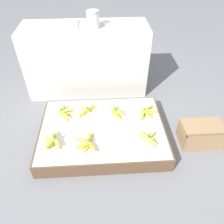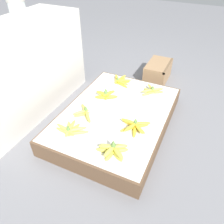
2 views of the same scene
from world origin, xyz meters
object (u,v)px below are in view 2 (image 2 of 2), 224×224
(wooden_crate, at_px, (158,72))
(banana_bunch_front_midleft, at_px, (135,126))
(banana_bunch_middle_midleft, at_px, (85,112))
(glass_jar, at_px, (18,11))
(banana_bunch_middle_midright, at_px, (106,95))
(banana_bunch_middle_right, at_px, (120,81))
(banana_bunch_front_right, at_px, (152,90))
(banana_bunch_front_left, at_px, (113,150))
(banana_bunch_middle_left, at_px, (71,130))

(wooden_crate, relative_size, banana_bunch_front_midleft, 1.65)
(banana_bunch_middle_midleft, distance_m, glass_jar, 0.90)
(wooden_crate, bearing_deg, banana_bunch_front_midleft, -174.16)
(banana_bunch_middle_midright, distance_m, banana_bunch_middle_right, 0.30)
(banana_bunch_middle_midleft, height_order, glass_jar, glass_jar)
(wooden_crate, distance_m, banana_bunch_middle_midright, 0.83)
(banana_bunch_front_right, distance_m, banana_bunch_middle_midright, 0.43)
(banana_bunch_front_midleft, xyz_separation_m, glass_jar, (0.09, 0.99, 0.69))
(banana_bunch_front_left, distance_m, glass_jar, 1.23)
(wooden_crate, distance_m, banana_bunch_middle_midleft, 1.12)
(wooden_crate, distance_m, banana_bunch_front_left, 1.35)
(banana_bunch_middle_left, distance_m, banana_bunch_middle_midright, 0.51)
(banana_bunch_front_right, height_order, banana_bunch_middle_left, banana_bunch_middle_left)
(banana_bunch_front_right, relative_size, glass_jar, 1.14)
(banana_bunch_front_left, bearing_deg, banana_bunch_middle_left, 81.54)
(banana_bunch_front_left, bearing_deg, banana_bunch_front_midleft, -7.95)
(banana_bunch_middle_midleft, xyz_separation_m, glass_jar, (0.11, 0.57, 0.68))
(wooden_crate, distance_m, banana_bunch_front_right, 0.53)
(banana_bunch_middle_left, distance_m, banana_bunch_middle_right, 0.81)
(banana_bunch_middle_midright, bearing_deg, banana_bunch_front_left, -149.45)
(banana_bunch_middle_left, distance_m, banana_bunch_middle_midleft, 0.22)
(banana_bunch_front_left, distance_m, banana_bunch_front_midleft, 0.30)
(banana_bunch_middle_left, xyz_separation_m, banana_bunch_middle_midleft, (0.22, 0.01, 0.00))
(banana_bunch_front_midleft, bearing_deg, banana_bunch_middle_left, 119.90)
(glass_jar, bearing_deg, banana_bunch_middle_right, -52.11)
(banana_bunch_middle_midleft, relative_size, banana_bunch_middle_right, 0.99)
(banana_bunch_front_right, xyz_separation_m, banana_bunch_middle_left, (-0.77, 0.39, 0.00))
(banana_bunch_middle_left, relative_size, banana_bunch_middle_right, 1.21)
(wooden_crate, height_order, banana_bunch_front_right, banana_bunch_front_right)
(banana_bunch_front_midleft, height_order, banana_bunch_middle_left, same)
(wooden_crate, height_order, glass_jar, glass_jar)
(banana_bunch_middle_left, relative_size, glass_jar, 1.51)
(banana_bunch_front_left, bearing_deg, banana_bunch_front_right, -0.85)
(banana_bunch_front_right, distance_m, banana_bunch_middle_midleft, 0.68)
(banana_bunch_front_right, bearing_deg, banana_bunch_front_left, 179.15)
(wooden_crate, xyz_separation_m, glass_jar, (-0.97, 0.88, 0.76))
(banana_bunch_front_right, height_order, banana_bunch_middle_midright, banana_bunch_middle_midright)
(banana_bunch_front_right, relative_size, banana_bunch_middle_midright, 0.97)
(banana_bunch_middle_right, bearing_deg, banana_bunch_front_left, -159.50)
(banana_bunch_front_left, relative_size, glass_jar, 1.31)
(glass_jar, bearing_deg, banana_bunch_front_right, -65.06)
(banana_bunch_front_midleft, height_order, banana_bunch_front_right, banana_bunch_front_midleft)
(banana_bunch_front_midleft, relative_size, banana_bunch_middle_midright, 1.18)
(wooden_crate, relative_size, banana_bunch_middle_midright, 1.95)
(banana_bunch_middle_left, bearing_deg, glass_jar, 60.75)
(banana_bunch_middle_midleft, height_order, banana_bunch_middle_right, banana_bunch_middle_midleft)
(banana_bunch_middle_midright, bearing_deg, banana_bunch_middle_right, -1.97)
(banana_bunch_front_left, relative_size, banana_bunch_middle_midright, 1.12)
(wooden_crate, xyz_separation_m, banana_bunch_front_left, (-1.35, -0.07, 0.08))
(banana_bunch_front_left, xyz_separation_m, banana_bunch_middle_midright, (0.57, 0.33, -0.00))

